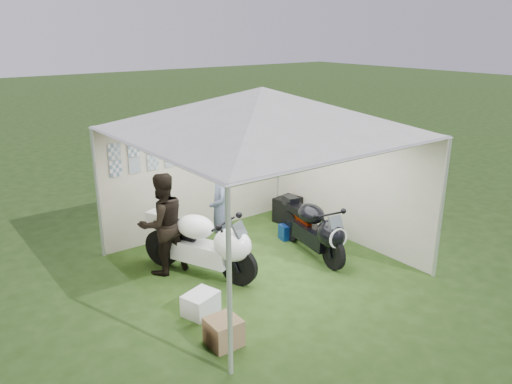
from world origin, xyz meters
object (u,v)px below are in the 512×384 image
person_blue_jacket (221,210)px  equipment_box (287,209)px  crate_1 (224,332)px  paddock_stand (290,231)px  canopy_tent (261,114)px  motorcycle_white (205,243)px  person_dark_jacket (162,224)px  motorcycle_black (315,228)px  crate_0 (201,304)px

person_blue_jacket → equipment_box: size_ratio=3.32×
crate_1 → paddock_stand: bearing=35.6°
equipment_box → canopy_tent: bearing=-143.0°
canopy_tent → paddock_stand: (1.14, 0.56, -2.43)m
canopy_tent → motorcycle_white: canopy_tent is taller
motorcycle_white → equipment_box: motorcycle_white is taller
motorcycle_white → person_dark_jacket: bearing=106.0°
motorcycle_white → paddock_stand: size_ratio=5.23×
motorcycle_black → crate_1: 3.01m
canopy_tent → equipment_box: bearing=37.0°
crate_0 → motorcycle_black: bearing=9.1°
motorcycle_white → person_blue_jacket: person_blue_jacket is taller
canopy_tent → motorcycle_white: size_ratio=2.85×
canopy_tent → person_blue_jacket: (-0.31, 0.72, -1.72)m
motorcycle_black → crate_0: size_ratio=4.08×
crate_0 → person_blue_jacket: bearing=47.8°
paddock_stand → motorcycle_black: bearing=-100.5°
crate_1 → crate_0: bearing=79.9°
motorcycle_white → crate_1: size_ratio=4.97×
motorcycle_white → crate_0: bearing=-149.4°
motorcycle_black → equipment_box: (0.72, 1.58, -0.27)m
motorcycle_black → canopy_tent: bearing=173.7°
equipment_box → crate_1: 4.44m
crate_0 → crate_1: 0.81m
motorcycle_black → crate_1: size_ratio=4.78×
person_dark_jacket → equipment_box: person_dark_jacket is taller
equipment_box → crate_1: (-3.45, -2.79, -0.08)m
person_blue_jacket → crate_1: size_ratio=4.27×
paddock_stand → motorcycle_white: bearing=-171.0°
person_blue_jacket → crate_1: 2.74m
motorcycle_black → paddock_stand: 0.95m
motorcycle_black → paddock_stand: motorcycle_black is taller
person_dark_jacket → motorcycle_white: bearing=130.2°
motorcycle_white → paddock_stand: bearing=-15.6°
person_dark_jacket → person_blue_jacket: person_blue_jacket is taller
crate_1 → motorcycle_black: bearing=23.9°
equipment_box → crate_1: size_ratio=1.29×
motorcycle_black → crate_0: (-2.59, -0.41, -0.37)m
person_blue_jacket → crate_0: person_blue_jacket is taller
person_dark_jacket → crate_1: 2.39m
motorcycle_black → crate_1: bearing=-145.6°
canopy_tent → person_dark_jacket: canopy_tent is taller
person_dark_jacket → crate_1: (-0.34, -2.27, -0.67)m
paddock_stand → equipment_box: bearing=52.1°
motorcycle_black → equipment_box: 1.75m
motorcycle_black → crate_0: bearing=-160.4°
crate_0 → crate_1: bearing=-100.1°
person_blue_jacket → crate_0: size_ratio=3.64×
canopy_tent → motorcycle_white: bearing=166.4°
canopy_tent → crate_0: canopy_tent is taller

